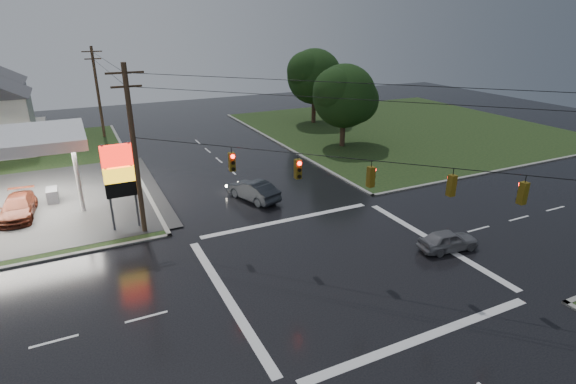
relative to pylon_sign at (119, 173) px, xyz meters
name	(u,v)px	position (x,y,z in m)	size (l,w,h in m)	color
ground	(341,265)	(10.50, -10.50, -4.01)	(120.00, 120.00, 0.00)	black
grass_ne	(404,128)	(36.50, 15.50, -3.97)	(36.00, 36.00, 0.08)	black
pylon_sign	(119,173)	(0.00, 0.00, 0.00)	(2.00, 0.35, 6.00)	#59595E
utility_pole_nw	(134,150)	(1.00, -1.00, 1.71)	(2.20, 0.32, 11.00)	#382619
utility_pole_n	(98,91)	(1.00, 27.50, 1.46)	(2.20, 0.32, 10.50)	#382619
traffic_signals	(347,158)	(10.52, -10.52, 2.47)	(26.87, 26.87, 1.47)	black
tree_ne_near	(345,96)	(24.64, 11.49, 1.55)	(7.99, 6.80, 8.98)	black
tree_ne_far	(315,77)	(27.65, 23.49, 2.17)	(8.46, 7.20, 9.80)	black
car_north	(253,190)	(9.70, 1.16, -3.22)	(1.67, 4.79, 1.58)	#22252A
car_crossing	(448,240)	(17.43, -11.74, -3.37)	(1.52, 3.77, 1.29)	slate
car_pump	(18,207)	(-6.70, 5.48, -3.26)	(2.11, 5.19, 1.50)	#572214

